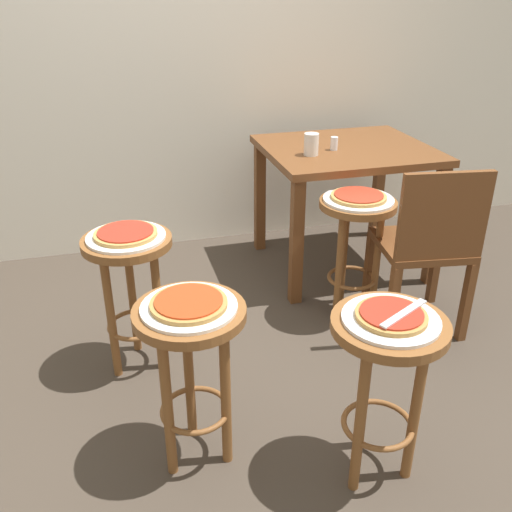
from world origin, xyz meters
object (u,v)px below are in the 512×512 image
Objects in this scene: dining_table at (346,166)px; pizza_server_knife at (404,313)px; serving_plate_foreground at (391,319)px; cup_near_edge at (311,144)px; wooden_chair at (427,244)px; stool_rear at (356,232)px; serving_plate_middle at (189,307)px; stool_leftside at (130,273)px; pizza_rear at (359,196)px; condiment_shaker at (334,143)px; pizza_leftside at (126,233)px; stool_middle at (192,351)px; pizza_middle at (189,303)px; stool_foreground at (385,364)px; serving_plate_rear at (358,199)px; pizza_foreground at (391,315)px; serving_plate_leftside at (126,237)px.

pizza_server_knife is at bearing -107.45° from dining_table.
dining_table is (0.52, 1.52, -0.01)m from serving_plate_foreground.
pizza_server_knife is (-0.49, -1.54, 0.04)m from dining_table.
cup_near_edge is 0.81m from wooden_chair.
pizza_server_knife reaches higher than stool_rear.
serving_plate_middle is 1.47m from cup_near_edge.
stool_leftside is at bearing 176.44° from wooden_chair.
wooden_chair is at bearing -41.63° from pizza_rear.
serving_plate_middle reaches higher than stool_rear.
condiment_shaker is (-0.10, -0.04, 0.15)m from dining_table.
pizza_leftside is at bearing -172.47° from stool_rear.
stool_middle is 5.43× the size of cup_near_edge.
serving_plate_foreground is 0.63m from pizza_middle.
serving_plate_foreground is 1.05m from pizza_rear.
serving_plate_middle is 4.34× the size of condiment_shaker.
stool_foreground is 5.43× the size of cup_near_edge.
stool_leftside is at bearing 104.60° from serving_plate_middle.
dining_table reaches higher than stool_middle.
serving_plate_rear is at bearing 90.00° from stool_rear.
serving_plate_rear is (0.93, 0.75, 0.17)m from stool_middle.
dining_table reaches higher than pizza_middle.
wooden_chair is at bearing 51.55° from serving_plate_foreground.
pizza_rear is 2.30× the size of cup_near_edge.
pizza_foreground is 0.84× the size of pizza_rear.
stool_middle is at bearing -130.59° from dining_table.
pizza_leftside is at bearing 103.82° from pizza_server_knife.
dining_table reaches higher than pizza_rear.
condiment_shaker reaches higher than pizza_server_knife.
dining_table is (1.10, 1.29, 0.16)m from stool_middle.
condiment_shaker is 1.55m from pizza_server_knife.
pizza_foreground is 1.13m from pizza_leftside.
pizza_server_knife is at bearing -107.42° from serving_plate_rear.
pizza_server_knife is (0.62, -0.26, 0.03)m from serving_plate_middle.
stool_middle is at bearing -90.00° from serving_plate_middle.
pizza_middle reaches higher than stool_rear.
condiment_shaker is at bearing 28.69° from stool_leftside.
stool_rear is 1.85× the size of serving_plate_rear.
wooden_chair reaches higher than cup_near_edge.
pizza_rear is at bearing 38.84° from stool_middle.
cup_near_edge reaches higher than pizza_middle.
pizza_middle is at bearing -156.27° from wooden_chair.
condiment_shaker is at bearing 104.50° from wooden_chair.
pizza_rear is 0.39m from wooden_chair.
stool_rear is (0.93, 0.75, 0.00)m from stool_middle.
stool_rear is at bearing -79.04° from cup_near_edge.
pizza_leftside is 1.43m from dining_table.
cup_near_edge is at bearing 54.36° from serving_plate_middle.
serving_plate_foreground is at bearing -105.73° from condiment_shaker.
pizza_foreground is at bearing -128.45° from wooden_chair.
serving_plate_leftside is 0.52× the size of stool_rear.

